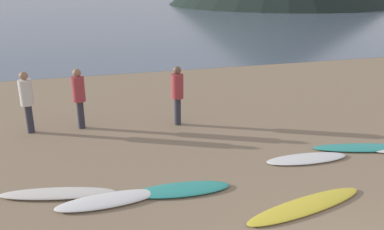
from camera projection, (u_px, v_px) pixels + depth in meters
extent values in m
cube|color=#8C7559|center=(187.00, 102.00, 13.90)|extent=(120.00, 120.00, 0.20)
cube|color=slate|center=(96.00, 3.00, 63.29)|extent=(140.00, 100.00, 0.01)
ellipsoid|color=silver|center=(58.00, 193.00, 7.80)|extent=(2.30, 0.93, 0.10)
ellipsoid|color=white|center=(107.00, 200.00, 7.57)|extent=(1.96, 0.66, 0.10)
ellipsoid|color=teal|center=(182.00, 189.00, 7.97)|extent=(1.98, 0.73, 0.08)
ellipsoid|color=yellow|center=(306.00, 206.00, 7.41)|extent=(2.71, 1.06, 0.07)
ellipsoid|color=white|center=(307.00, 159.00, 9.32)|extent=(2.02, 0.68, 0.07)
ellipsoid|color=teal|center=(363.00, 148.00, 9.90)|extent=(2.54, 1.15, 0.08)
cylinder|color=#2D2D38|center=(30.00, 119.00, 10.84)|extent=(0.19, 0.19, 0.79)
cylinder|color=beige|center=(26.00, 93.00, 10.60)|extent=(0.34, 0.34, 0.69)
sphere|color=#936B4C|center=(23.00, 76.00, 10.45)|extent=(0.22, 0.22, 0.22)
cylinder|color=#2D2D38|center=(178.00, 111.00, 11.43)|extent=(0.19, 0.19, 0.79)
cylinder|color=#9E3338|center=(177.00, 86.00, 11.19)|extent=(0.35, 0.35, 0.69)
sphere|color=brown|center=(177.00, 70.00, 11.04)|extent=(0.22, 0.22, 0.22)
cylinder|color=#2D2D38|center=(81.00, 115.00, 11.16)|extent=(0.19, 0.19, 0.79)
cylinder|color=#9E3338|center=(78.00, 89.00, 10.91)|extent=(0.34, 0.34, 0.69)
sphere|color=#936B4C|center=(77.00, 73.00, 10.76)|extent=(0.22, 0.22, 0.22)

